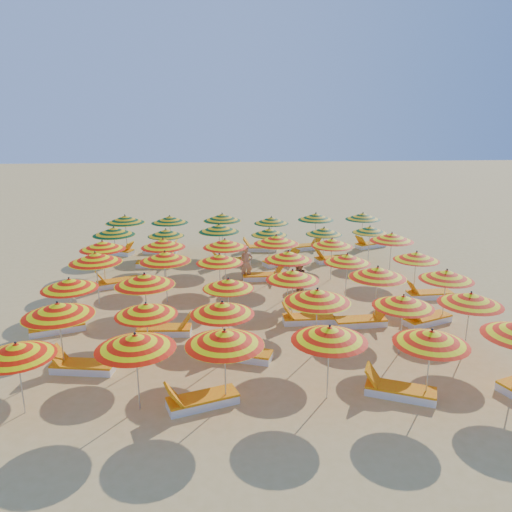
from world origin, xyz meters
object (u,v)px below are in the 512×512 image
Objects in this scene: lounger_16 at (332,259)px; beachgoer_a at (246,263)px; umbrella_20 at (219,259)px; umbrella_6 at (58,309)px; umbrella_19 at (165,257)px; lounger_17 at (118,251)px; umbrella_30 at (114,231)px; umbrella_12 at (69,284)px; umbrella_35 at (370,229)px; lounger_12 at (264,276)px; lounger_21 at (370,245)px; umbrella_16 at (378,272)px; lounger_19 at (259,248)px; umbrella_25 at (163,243)px; umbrella_15 at (293,275)px; umbrella_21 at (288,256)px; lounger_14 at (230,262)px; umbrella_24 at (102,245)px; umbrella_27 at (276,240)px; umbrella_7 at (146,309)px; lounger_4 at (241,354)px; umbrella_0 at (16,350)px; umbrella_10 at (403,301)px; umbrella_8 at (222,308)px; umbrella_34 at (324,231)px; umbrella_38 at (222,217)px; umbrella_23 at (416,256)px; umbrella_2 at (225,338)px; beachgoer_b at (299,281)px; umbrella_29 at (392,237)px; umbrella_37 at (170,219)px; umbrella_3 at (330,334)px; lounger_0 at (201,400)px; umbrella_28 at (332,242)px; lounger_18 at (161,250)px; umbrella_13 at (145,280)px; umbrella_22 at (347,259)px; lounger_5 at (56,328)px; lounger_10 at (428,294)px; umbrella_26 at (225,243)px; lounger_13 at (156,263)px; umbrella_1 at (135,342)px; umbrella_18 at (95,258)px; umbrella_14 at (228,284)px; umbrella_36 at (125,219)px; lounger_15 at (282,262)px; lounger_8 at (362,321)px; lounger_3 at (82,366)px; lounger_1 at (398,390)px; umbrella_4 at (431,337)px; lounger_9 at (426,319)px; umbrella_39 at (271,220)px; umbrella_41 at (363,216)px.

beachgoer_a is at bearing 17.93° from lounger_16.
umbrella_6 is at bearing -130.62° from umbrella_20.
umbrella_19 is 8.95m from lounger_16.
umbrella_30 is at bearing -57.08° from lounger_17.
umbrella_12 is 1.01× the size of umbrella_35.
lounger_21 is (6.19, 4.99, 0.00)m from lounger_12.
lounger_19 is at bearing 107.49° from umbrella_16.
umbrella_15 is at bearing -44.40° from umbrella_25.
umbrella_21 is 5.25m from lounger_14.
umbrella_30 is at bearing 89.32° from umbrella_24.
umbrella_19 is at bearing -152.86° from umbrella_27.
lounger_4 is (2.59, 0.04, -1.47)m from umbrella_7.
umbrella_10 reaches higher than umbrella_0.
umbrella_21 reaches higher than lounger_16.
umbrella_8 is 10.71m from umbrella_34.
umbrella_38 is 4.97m from beachgoer_a.
umbrella_15 reaches higher than umbrella_34.
umbrella_23 is 4.96m from umbrella_35.
umbrella_7 is 12.23m from lounger_16.
umbrella_2 is at bearing -115.82° from umbrella_15.
umbrella_29 is at bearing 99.15° from beachgoer_b.
umbrella_30 is at bearing -130.17° from umbrella_37.
lounger_0 is at bearing -178.24° from umbrella_3.
umbrella_7 is 7.59m from umbrella_16.
umbrella_28 is 1.23× the size of beachgoer_a.
lounger_4 and lounger_18 have the same top height.
umbrella_13 is 7.51m from umbrella_22.
lounger_14 is (0.55, 4.65, -1.49)m from umbrella_20.
lounger_5 and lounger_10 have the same top height.
umbrella_26 is 1.13× the size of lounger_16.
umbrella_38 is at bearing 39.12° from lounger_13.
umbrella_15 is 0.94× the size of umbrella_26.
lounger_13 is 0.96× the size of lounger_16.
umbrella_18 is (-2.47, 7.15, 0.04)m from umbrella_1.
umbrella_14 is 1.37× the size of beachgoer_b.
umbrella_36 is 8.09m from lounger_15.
lounger_8 is 10.64m from lounger_21.
lounger_1 is at bearing 176.09° from lounger_3.
lounger_16 is (0.50, 12.08, -1.53)m from umbrella_4.
lounger_9 is 1.00× the size of lounger_14.
lounger_5 is at bearing 143.90° from umbrella_7.
umbrella_29 is (2.22, 7.24, 0.11)m from umbrella_10.
lounger_0 is (-3.10, -0.10, -1.57)m from umbrella_3.
umbrella_1 is 10.03m from lounger_9.
lounger_21 is at bearing 15.13° from lounger_13.
umbrella_23 is 13.09m from lounger_5.
umbrella_39 is (-2.02, 7.22, 0.02)m from umbrella_22.
umbrella_26 is at bearing 61.78° from umbrella_0.
umbrella_0 is at bearing -1.26° from lounger_9.
umbrella_41 is (9.56, 7.28, -0.07)m from umbrella_19.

